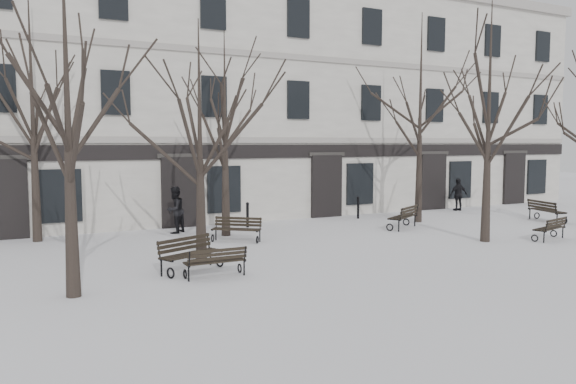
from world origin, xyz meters
TOP-DOWN VIEW (x-y plane):
  - ground at (0.00, 0.00)m, footprint 100.00×100.00m
  - building at (0.00, 12.96)m, footprint 40.40×10.20m
  - tree_0 at (-8.73, -1.20)m, footprint 5.55×5.55m
  - tree_1 at (-4.81, 1.45)m, footprint 4.95×4.95m
  - tree_2 at (5.06, -0.30)m, footprint 5.83×5.83m
  - tree_4 at (-9.00, 6.99)m, footprint 6.23×6.23m
  - tree_5 at (-2.62, 5.10)m, footprint 5.30×5.30m
  - tree_6 at (6.24, 4.65)m, footprint 6.33×6.33m
  - bench_0 at (-5.61, 0.04)m, footprint 1.93×1.34m
  - bench_1 at (-5.24, -0.96)m, footprint 1.59×0.59m
  - bench_2 at (7.38, -1.17)m, footprint 1.70×0.96m
  - bench_3 at (-2.74, 3.73)m, footprint 1.69×1.54m
  - bench_4 at (4.44, 3.38)m, footprint 1.94×1.50m
  - bench_5 at (11.30, 2.12)m, footprint 1.11×1.97m
  - bollard_a at (-1.08, 6.64)m, footprint 0.13×0.13m
  - bollard_b at (4.50, 6.76)m, footprint 0.13×0.13m
  - pedestrian_b at (-4.15, 6.55)m, footprint 1.11×1.08m
  - pedestrian_c at (10.80, 6.91)m, footprint 1.03×0.53m

SIDE VIEW (x-z plane):
  - ground at x=0.00m, z-range 0.00..0.00m
  - pedestrian_b at x=-4.15m, z-range -0.90..0.90m
  - pedestrian_c at x=10.80m, z-range -0.84..0.84m
  - bench_1 at x=-5.24m, z-range 0.03..0.83m
  - bench_2 at x=7.38m, z-range 0.04..0.85m
  - bench_3 at x=-2.74m, z-range 0.04..0.90m
  - bench_0 at x=-5.61m, z-range 0.04..0.97m
  - bench_4 at x=4.44m, z-range 0.04..0.99m
  - bench_5 at x=11.30m, z-range 0.04..0.99m
  - bollard_b at x=4.50m, z-range 0.04..1.06m
  - bollard_a at x=-1.08m, z-range 0.04..1.08m
  - tree_1 at x=-4.81m, z-range 0.88..7.95m
  - tree_5 at x=-2.62m, z-range 0.95..8.51m
  - tree_0 at x=-8.73m, z-range 0.99..8.92m
  - tree_2 at x=5.06m, z-range 1.04..9.36m
  - building at x=0.00m, z-range -0.18..11.22m
  - tree_4 at x=-9.00m, z-range 1.12..10.02m
  - tree_6 at x=6.24m, z-range 1.13..10.17m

